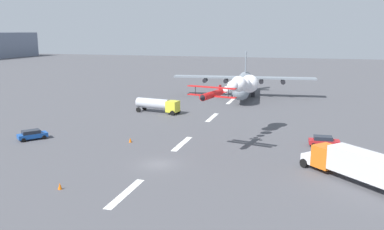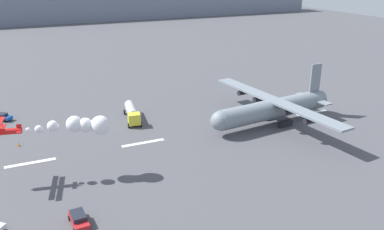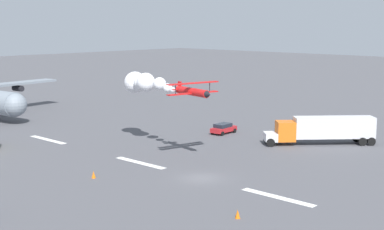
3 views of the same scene
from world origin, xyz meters
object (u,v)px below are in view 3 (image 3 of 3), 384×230
stunt_biplane_red (146,83)px  semi_truck_orange (323,129)px  traffic_cone_near (238,214)px  traffic_cone_far (94,175)px  followme_car_yellow (223,128)px

stunt_biplane_red → semi_truck_orange: bearing=-136.3°
semi_truck_orange → traffic_cone_near: size_ratio=16.76×
traffic_cone_near → traffic_cone_far: bearing=1.9°
followme_car_yellow → traffic_cone_far: size_ratio=5.90×
traffic_cone_near → traffic_cone_far: same height
semi_truck_orange → followme_car_yellow: (14.53, 3.52, -1.32)m
followme_car_yellow → traffic_cone_far: 28.70m
stunt_biplane_red → traffic_cone_near: stunt_biplane_red is taller
followme_car_yellow → traffic_cone_far: (-5.96, 28.07, -0.44)m
followme_car_yellow → traffic_cone_near: followme_car_yellow is taller
stunt_biplane_red → traffic_cone_near: (-27.43, 14.65, -7.85)m
semi_truck_orange → followme_car_yellow: bearing=13.6°
stunt_biplane_red → followme_car_yellow: 14.99m
stunt_biplane_red → traffic_cone_near: bearing=151.9°
stunt_biplane_red → traffic_cone_far: (-8.51, 15.28, -7.85)m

